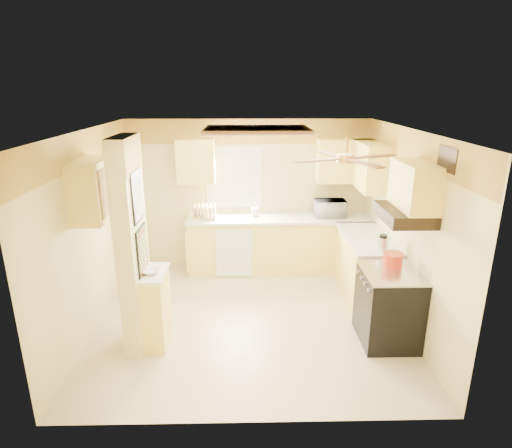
{
  "coord_description": "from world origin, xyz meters",
  "views": [
    {
      "loc": [
        -0.04,
        -5.13,
        3.0
      ],
      "look_at": [
        0.08,
        0.35,
        1.23
      ],
      "focal_mm": 30.0,
      "sensor_mm": 36.0,
      "label": 1
    }
  ],
  "objects_px": {
    "microwave": "(330,208)",
    "bowl": "(151,271)",
    "kettle": "(383,243)",
    "dutch_oven": "(393,259)",
    "stove": "(388,306)"
  },
  "relations": [
    {
      "from": "bowl",
      "to": "kettle",
      "type": "distance_m",
      "value": 2.96
    },
    {
      "from": "kettle",
      "to": "stove",
      "type": "bearing_deg",
      "value": -96.14
    },
    {
      "from": "stove",
      "to": "kettle",
      "type": "relative_size",
      "value": 4.15
    },
    {
      "from": "stove",
      "to": "kettle",
      "type": "distance_m",
      "value": 0.84
    },
    {
      "from": "stove",
      "to": "microwave",
      "type": "height_order",
      "value": "microwave"
    },
    {
      "from": "microwave",
      "to": "bowl",
      "type": "relative_size",
      "value": 2.38
    },
    {
      "from": "kettle",
      "to": "microwave",
      "type": "bearing_deg",
      "value": 104.12
    },
    {
      "from": "dutch_oven",
      "to": "kettle",
      "type": "relative_size",
      "value": 1.13
    },
    {
      "from": "bowl",
      "to": "dutch_oven",
      "type": "xyz_separation_m",
      "value": [
        2.88,
        0.21,
        0.03
      ]
    },
    {
      "from": "bowl",
      "to": "kettle",
      "type": "xyz_separation_m",
      "value": [
        2.88,
        0.65,
        0.08
      ]
    },
    {
      "from": "microwave",
      "to": "kettle",
      "type": "distance_m",
      "value": 1.63
    },
    {
      "from": "microwave",
      "to": "bowl",
      "type": "xyz_separation_m",
      "value": [
        -2.49,
        -2.22,
        -0.11
      ]
    },
    {
      "from": "microwave",
      "to": "kettle",
      "type": "bearing_deg",
      "value": 103.1
    },
    {
      "from": "dutch_oven",
      "to": "kettle",
      "type": "bearing_deg",
      "value": 89.11
    },
    {
      "from": "stove",
      "to": "bowl",
      "type": "relative_size",
      "value": 4.37
    }
  ]
}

